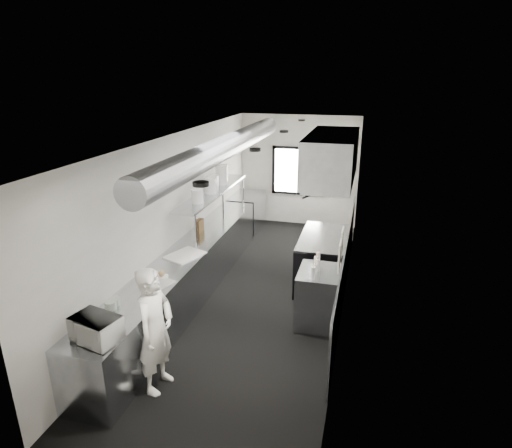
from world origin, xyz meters
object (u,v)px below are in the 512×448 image
Objects in this scene: bottle_station at (319,297)px; cutting_board at (185,255)px; far_work_table at (247,212)px; squeeze_bottle_a at (313,273)px; prep_counter at (188,275)px; plate_stack_d at (222,175)px; range at (322,260)px; deli_tub_b at (111,305)px; plate_stack_c at (213,183)px; small_plate at (162,277)px; squeeze_bottle_b at (315,269)px; squeeze_bottle_e at (318,258)px; deli_tub_a at (114,301)px; plate_stack_a at (197,196)px; exhaust_hood at (331,158)px; microwave at (96,329)px; line_cook at (155,330)px; knife_block at (199,226)px; pass_shelf at (213,193)px; squeeze_bottle_d at (316,262)px; plate_stack_b at (211,185)px; squeeze_bottle_c at (318,265)px.

bottle_station is 2.29m from cutting_board.
squeeze_bottle_a reaches higher than far_work_table.
prep_counter is 3.70m from far_work_table.
range is at bearing -21.12° from plate_stack_d.
plate_stack_c is at bearing 88.27° from deli_tub_b.
small_plate is 2.30m from squeeze_bottle_b.
bottle_station is at bearing 58.51° from squeeze_bottle_b.
squeeze_bottle_e is (0.04, -1.13, 0.53)m from range.
deli_tub_a reaches higher than cutting_board.
squeeze_bottle_b is at bearing -39.04° from plate_stack_c.
plate_stack_a is (-2.21, -0.55, 1.23)m from range.
exhaust_hood is 11.18× the size of squeeze_bottle_e.
plate_stack_c reaches higher than microwave.
prep_counter is 2.30m from squeeze_bottle_e.
exhaust_hood is 1.38× the size of range.
small_plate is at bearing -134.78° from exhaust_hood.
knife_block is at bearing 17.22° from line_cook.
squeeze_bottle_a is (2.39, 1.51, 0.05)m from deli_tub_b.
plate_stack_c reaches higher than range.
exhaust_hood is at bearing 53.06° from deli_tub_b.
pass_shelf reaches higher than squeeze_bottle_d.
cutting_board reaches higher than bottle_station.
far_work_table is 2.69m from plate_stack_b.
pass_shelf is 7.53× the size of plate_stack_d.
squeeze_bottle_a is at bearing -27.12° from plate_stack_a.
pass_shelf is 3.56m from deli_tub_b.
prep_counter and far_work_table have the same top height.
small_plate is (-2.14, -2.21, 0.44)m from range.
plate_stack_d is (-0.03, 1.42, 0.07)m from plate_stack_a.
microwave is 3.29m from squeeze_bottle_c.
squeeze_bottle_c is (2.43, 1.71, 0.05)m from deli_tub_a.
plate_stack_a is at bearing -65.18° from knife_block.
prep_counter is 9.88× the size of cutting_board.
squeeze_bottle_b is at bearing -22.92° from plate_stack_a.
pass_shelf is 1.88× the size of range.
plate_stack_c is at bearing 104.54° from microwave.
pass_shelf is 0.19m from plate_stack_c.
far_work_table is 0.73× the size of line_cook.
plate_stack_a is at bearing 152.88° from squeeze_bottle_a.
microwave reaches higher than deli_tub_a.
pass_shelf is 2.81m from squeeze_bottle_d.
plate_stack_a is at bearing 161.95° from squeeze_bottle_d.
line_cook is at bearing -130.41° from squeeze_bottle_c.
squeeze_bottle_c is (0.03, 0.31, -0.00)m from squeeze_bottle_a.
range reaches higher than small_plate.
bottle_station is 2.26× the size of plate_stack_d.
plate_stack_a is 1.29× the size of squeeze_bottle_c.
squeeze_bottle_a is (-0.02, -1.70, -1.39)m from exhaust_hood.
plate_stack_c is (-2.36, 1.76, 1.27)m from bottle_station.
range is at bearing -9.00° from plate_stack_c.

